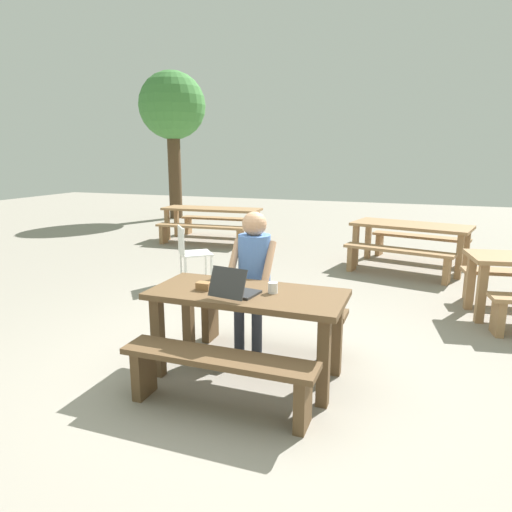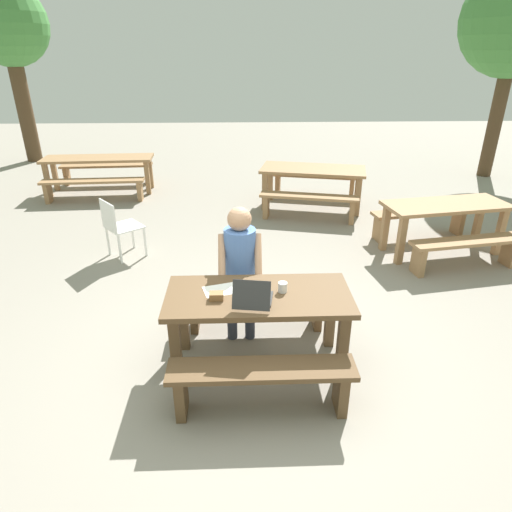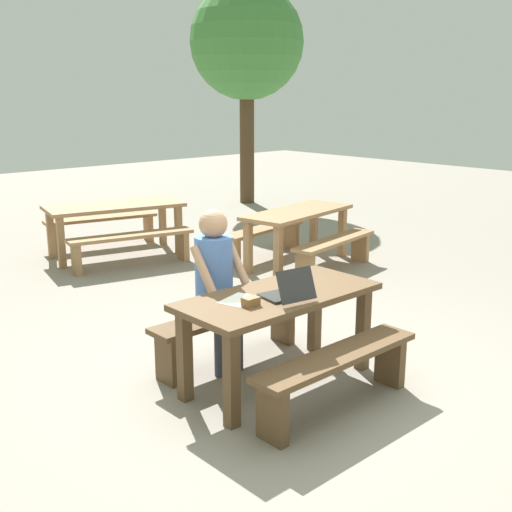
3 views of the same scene
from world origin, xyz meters
The scene contains 16 objects.
ground_plane centered at (0.00, 0.00, 0.00)m, with size 30.00×30.00×0.00m, color gray.
picnic_table_front centered at (0.00, 0.00, 0.63)m, with size 1.63×0.74×0.75m.
bench_near centered at (0.00, -0.60, 0.33)m, with size 1.49×0.30×0.44m.
bench_far centered at (0.00, 0.60, 0.33)m, with size 1.49×0.30×0.44m.
laptop centered at (-0.05, -0.15, 0.81)m, with size 0.36×0.39×0.25m.
small_pouch centered at (-0.36, -0.08, 0.79)m, with size 0.12×0.08×0.06m.
paper_sheet centered at (-0.33, 0.08, 0.76)m, with size 0.34×0.28×0.00m.
coffee_mug centered at (0.21, 0.03, 0.80)m, with size 0.08×0.08×0.09m.
person_seated centered at (-0.16, 0.57, 0.79)m, with size 0.42×0.41×1.35m.
picnic_table_mid centered at (1.17, 4.50, 0.63)m, with size 1.99×1.23×0.74m.
bench_mid_south centered at (1.02, 3.82, 0.33)m, with size 1.69×0.67×0.45m.
bench_mid_north centered at (1.33, 5.18, 0.33)m, with size 1.69×0.67×0.45m.
picnic_table_distant centered at (2.73, 2.43, 0.61)m, with size 1.81×0.95×0.74m.
bench_distant_south centered at (2.83, 1.86, 0.32)m, with size 1.58×0.55×0.43m.
bench_distant_north centered at (2.64, 3.01, 0.32)m, with size 1.58×0.55×0.43m.
tree_left centered at (5.56, 6.63, 3.19)m, with size 2.28×2.28×4.37m.
Camera 3 is at (-3.29, -3.34, 2.25)m, focal length 44.74 mm.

